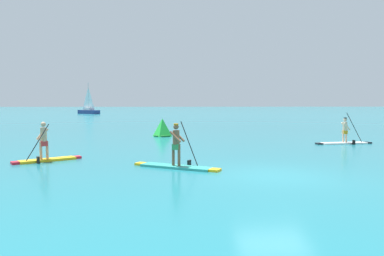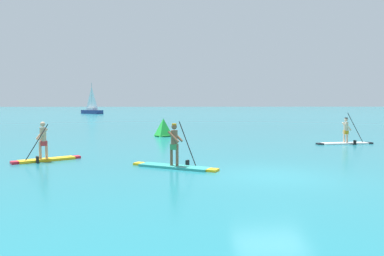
{
  "view_description": "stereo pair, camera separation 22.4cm",
  "coord_description": "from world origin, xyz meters",
  "px_view_note": "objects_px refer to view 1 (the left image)",
  "views": [
    {
      "loc": [
        -3.64,
        -12.27,
        2.5
      ],
      "look_at": [
        -2.26,
        8.27,
        1.08
      ],
      "focal_mm": 34.3,
      "sensor_mm": 36.0,
      "label": 1
    },
    {
      "loc": [
        -3.42,
        -12.28,
        2.5
      ],
      "look_at": [
        -2.26,
        8.27,
        1.08
      ],
      "focal_mm": 34.3,
      "sensor_mm": 36.0,
      "label": 2
    }
  ],
  "objects_px": {
    "race_marker_buoy": "(162,128)",
    "sailboat_left_horizon": "(89,110)",
    "paddleboarder_near_left": "(46,152)",
    "paddleboarder_mid_center": "(177,159)",
    "paddleboarder_far_right": "(344,138)"
  },
  "relations": [
    {
      "from": "paddleboarder_near_left",
      "to": "sailboat_left_horizon",
      "type": "distance_m",
      "value": 69.89
    },
    {
      "from": "paddleboarder_mid_center",
      "to": "race_marker_buoy",
      "type": "distance_m",
      "value": 13.38
    },
    {
      "from": "paddleboarder_mid_center",
      "to": "sailboat_left_horizon",
      "type": "bearing_deg",
      "value": 133.91
    },
    {
      "from": "paddleboarder_far_right",
      "to": "sailboat_left_horizon",
      "type": "xyz_separation_m",
      "value": [
        -28.63,
        63.09,
        0.49
      ]
    },
    {
      "from": "sailboat_left_horizon",
      "to": "paddleboarder_far_right",
      "type": "bearing_deg",
      "value": -21.03
    },
    {
      "from": "paddleboarder_near_left",
      "to": "paddleboarder_far_right",
      "type": "distance_m",
      "value": 16.92
    },
    {
      "from": "paddleboarder_near_left",
      "to": "paddleboarder_mid_center",
      "type": "height_order",
      "value": "paddleboarder_mid_center"
    },
    {
      "from": "race_marker_buoy",
      "to": "sailboat_left_horizon",
      "type": "bearing_deg",
      "value": 106.97
    },
    {
      "from": "paddleboarder_near_left",
      "to": "paddleboarder_far_right",
      "type": "relative_size",
      "value": 0.72
    },
    {
      "from": "paddleboarder_far_right",
      "to": "paddleboarder_near_left",
      "type": "bearing_deg",
      "value": -166.16
    },
    {
      "from": "paddleboarder_near_left",
      "to": "paddleboarder_mid_center",
      "type": "bearing_deg",
      "value": 126.59
    },
    {
      "from": "paddleboarder_near_left",
      "to": "sailboat_left_horizon",
      "type": "xyz_separation_m",
      "value": [
        -12.68,
        68.73,
        0.44
      ]
    },
    {
      "from": "paddleboarder_far_right",
      "to": "race_marker_buoy",
      "type": "height_order",
      "value": "paddleboarder_far_right"
    },
    {
      "from": "paddleboarder_near_left",
      "to": "paddleboarder_mid_center",
      "type": "relative_size",
      "value": 0.78
    },
    {
      "from": "paddleboarder_far_right",
      "to": "sailboat_left_horizon",
      "type": "height_order",
      "value": "sailboat_left_horizon"
    }
  ]
}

